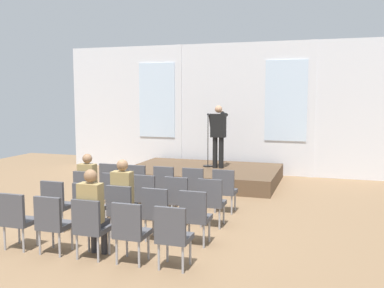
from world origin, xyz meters
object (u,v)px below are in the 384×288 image
Objects in this scene: chair_r1_c0 at (87,190)px; audience_r3_c2 at (92,209)px; chair_r0_c3 at (194,186)px; chair_r1_c3 at (178,197)px; audience_r2_c2 at (124,194)px; chair_r0_c4 at (224,188)px; chair_r0_c1 at (138,182)px; chair_r3_c0 at (17,217)px; chair_r3_c3 at (130,229)px; chair_r1_c4 at (211,199)px; chair_r1_c1 at (116,192)px; speaker at (218,132)px; chair_r2_c2 at (122,208)px; chair_r2_c0 at (56,202)px; chair_r3_c4 at (173,233)px; chair_r3_c1 at (52,221)px; audience_r1_c0 at (89,181)px; mic_stand at (208,155)px; chair_r3_c2 at (90,225)px; chair_r0_c0 at (111,180)px; chair_r2_c4 at (195,214)px; chair_r1_c2 at (146,194)px; chair_r2_c3 at (157,211)px; chair_r0_c2 at (166,184)px; chair_r2_c1 at (88,205)px.

audience_r3_c2 reaches higher than chair_r1_c0.
chair_r0_c3 and chair_r1_c0 have the same top height.
chair_r1_c3 is 1.20m from audience_r2_c2.
chair_r0_c1 is at bearing 180.00° from chair_r0_c4.
chair_r3_c0 and chair_r3_c3 have the same top height.
chair_r1_c1 is at bearing 180.00° from chair_r1_c4.
chair_r2_c2 is (-0.41, -5.22, -0.92)m from speaker.
chair_r2_c0 is at bearing -108.47° from speaker.
chair_r3_c4 is (1.34, -1.05, 0.00)m from chair_r2_c2.
chair_r1_c3 is 2.50m from chair_r3_c1.
chair_r1_c1 is at bearing 57.63° from chair_r2_c0.
audience_r1_c0 is 1.15m from chair_r2_c0.
chair_r2_c2 is 1.70m from chair_r3_c4.
mic_stand is at bearing 100.52° from chair_r0_c3.
audience_r3_c2 is at bearing 6.70° from chair_r3_c1.
chair_r0_c3 is 1.00× the size of chair_r3_c2.
chair_r3_c1 is at bearing -96.52° from mic_stand.
chair_r0_c1 is at bearing 78.07° from chair_r3_c0.
speaker is 1.90× the size of chair_r1_c1.
chair_r2_c4 is at bearing -38.27° from chair_r0_c0.
chair_r1_c3 is 2.15m from audience_r3_c2.
chair_r1_c0 is 1.34m from chair_r1_c2.
audience_r1_c0 reaches higher than chair_r1_c0.
chair_r3_c3 and chair_r3_c4 have the same top height.
chair_r0_c4 and chair_r3_c0 have the same top height.
chair_r3_c3 is at bearing -90.00° from chair_r0_c3.
speaker is at bearing 84.41° from chair_r1_c2.
chair_r2_c0 is 1.00× the size of chair_r2_c3.
chair_r3_c1 is at bearing -133.55° from chair_r1_c4.
chair_r0_c2 is 3.23m from chair_r3_c3.
chair_r3_c4 is (0.67, 0.00, 0.00)m from chair_r3_c3.
chair_r1_c1 and chair_r3_c3 have the same top height.
audience_r2_c2 is at bearing -55.60° from chair_r1_c1.
audience_r1_c0 is 0.93× the size of audience_r2_c2.
chair_r2_c1 is 2.00m from chair_r2_c4.
audience_r1_c0 is 1.37× the size of chair_r3_c4.
audience_r2_c2 reaches higher than chair_r0_c0.
chair_r0_c4 is 2.21m from chair_r2_c3.
chair_r0_c0 and chair_r3_c2 have the same top height.
audience_r2_c2 is 1.15m from chair_r3_c2.
mic_stand is 3.26m from chair_r0_c2.
chair_r0_c0 is at bearing 122.37° from chair_r2_c2.
chair_r2_c4 is at bearing 38.27° from chair_r3_c2.
chair_r1_c0 is 1.00× the size of chair_r2_c0.
chair_r3_c0 is 1.34m from chair_r3_c2.
chair_r1_c3 is 1.00× the size of chair_r3_c4.
chair_r0_c1 is 2.21m from chair_r2_c0.
chair_r2_c3 is at bearing 27.74° from chair_r3_c0.
chair_r3_c3 is (2.00, -2.19, -0.18)m from audience_r1_c0.
chair_r2_c0 is 2.26m from chair_r3_c3.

